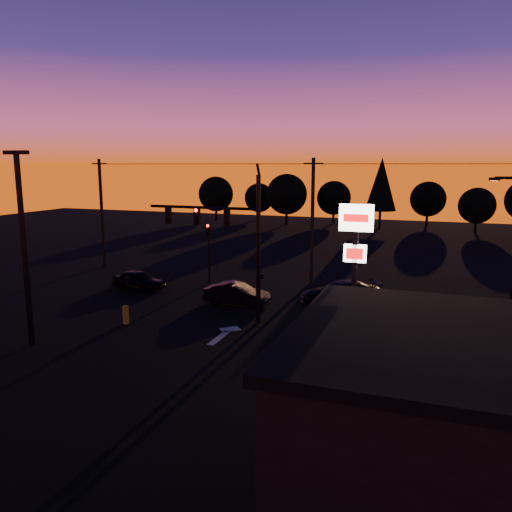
{
  "coord_description": "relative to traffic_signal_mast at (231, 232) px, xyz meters",
  "views": [
    {
      "loc": [
        10.36,
        -20.67,
        8.5
      ],
      "look_at": [
        1.0,
        5.0,
        3.5
      ],
      "focal_mm": 35.0,
      "sensor_mm": 36.0,
      "label": 1
    }
  ],
  "objects": [
    {
      "name": "suv_parked",
      "position": [
        10.05,
        -6.8,
        -4.2
      ],
      "size": [
        3.45,
        5.67,
        1.47
      ],
      "primitive_type": "imported",
      "rotation": [
        0.0,
        0.0,
        -0.2
      ],
      "color": "black",
      "rests_on": "ground"
    },
    {
      "name": "tree_1",
      "position": [
        -15.9,
        49.01,
        -1.5
      ],
      "size": [
        4.54,
        4.54,
        5.71
      ],
      "color": "black",
      "rests_on": "ground"
    },
    {
      "name": "tree_2",
      "position": [
        -9.9,
        44.01,
        -0.57
      ],
      "size": [
        5.77,
        5.78,
        7.26
      ],
      "color": "black",
      "rests_on": "ground"
    },
    {
      "name": "car_right",
      "position": [
        5.09,
        5.29,
        -4.23
      ],
      "size": [
        5.24,
        3.83,
        1.41
      ],
      "primitive_type": "imported",
      "rotation": [
        0.0,
        0.0,
        -1.14
      ],
      "color": "black",
      "rests_on": "ground"
    },
    {
      "name": "secondary_signal",
      "position": [
        -4.9,
        7.49,
        -2.07
      ],
      "size": [
        0.3,
        0.31,
        4.35
      ],
      "color": "black",
      "rests_on": "ground"
    },
    {
      "name": "car_mid",
      "position": [
        -0.86,
        2.92,
        -4.26
      ],
      "size": [
        4.12,
        1.54,
        1.35
      ],
      "primitive_type": "imported",
      "rotation": [
        0.0,
        0.0,
        1.54
      ],
      "color": "black",
      "rests_on": "ground"
    },
    {
      "name": "traffic_signal_mast",
      "position": [
        0.0,
        0.0,
        0.0
      ],
      "size": [
        6.79,
        0.52,
        8.58
      ],
      "color": "black",
      "rests_on": "ground"
    },
    {
      "name": "lane_arrow",
      "position": [
        0.6,
        -2.33,
        -4.93
      ],
      "size": [
        1.2,
        3.1,
        0.01
      ],
      "color": "beige",
      "rests_on": "ground"
    },
    {
      "name": "ground",
      "position": [
        0.1,
        -3.99,
        -4.94
      ],
      "size": [
        120.0,
        120.0,
        0.0
      ],
      "primitive_type": "plane",
      "color": "black",
      "rests_on": "ground"
    },
    {
      "name": "bollard",
      "position": [
        -5.09,
        -2.64,
        -4.44
      ],
      "size": [
        0.33,
        0.33,
        0.99
      ],
      "primitive_type": "cylinder",
      "color": "#AEAA19",
      "rests_on": "ground"
    },
    {
      "name": "power_wires",
      "position": [
        2.1,
        10.01,
        3.63
      ],
      "size": [
        36.0,
        1.22,
        0.07
      ],
      "color": "black",
      "rests_on": "ground"
    },
    {
      "name": "tree_5",
      "position": [
        9.1,
        50.01,
        -1.19
      ],
      "size": [
        4.95,
        4.95,
        6.22
      ],
      "color": "black",
      "rests_on": "ground"
    },
    {
      "name": "tree_4",
      "position": [
        3.1,
        45.01,
        0.99
      ],
      "size": [
        4.18,
        4.18,
        9.5
      ],
      "color": "black",
      "rests_on": "ground"
    },
    {
      "name": "tree_0",
      "position": [
        -21.9,
        46.01,
        -0.88
      ],
      "size": [
        5.36,
        5.36,
        6.74
      ],
      "color": "black",
      "rests_on": "ground"
    },
    {
      "name": "pylon_sign",
      "position": [
        7.1,
        -2.49,
        -0.02
      ],
      "size": [
        1.5,
        0.28,
        6.8
      ],
      "color": "black",
      "rests_on": "ground"
    },
    {
      "name": "utility_pole_1",
      "position": [
        2.1,
        10.01,
        -0.34
      ],
      "size": [
        1.4,
        0.26,
        9.0
      ],
      "color": "black",
      "rests_on": "ground"
    },
    {
      "name": "tree_6",
      "position": [
        15.1,
        44.01,
        -1.5
      ],
      "size": [
        4.54,
        4.54,
        5.71
      ],
      "color": "black",
      "rests_on": "ground"
    },
    {
      "name": "utility_pole_0",
      "position": [
        -15.9,
        10.01,
        -0.34
      ],
      "size": [
        1.4,
        0.26,
        9.0
      ],
      "color": "black",
      "rests_on": "ground"
    },
    {
      "name": "parking_lot_light",
      "position": [
        -7.4,
        -6.99,
        0.33
      ],
      "size": [
        1.25,
        0.3,
        9.14
      ],
      "color": "black",
      "rests_on": "ground"
    },
    {
      "name": "tree_3",
      "position": [
        -3.9,
        48.01,
        -1.19
      ],
      "size": [
        4.95,
        4.95,
        6.22
      ],
      "color": "black",
      "rests_on": "ground"
    },
    {
      "name": "car_left",
      "position": [
        -8.73,
        4.15,
        -4.28
      ],
      "size": [
        4.04,
        2.09,
        1.31
      ],
      "primitive_type": "imported",
      "rotation": [
        0.0,
        0.0,
        1.43
      ],
      "color": "black",
      "rests_on": "ground"
    }
  ]
}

